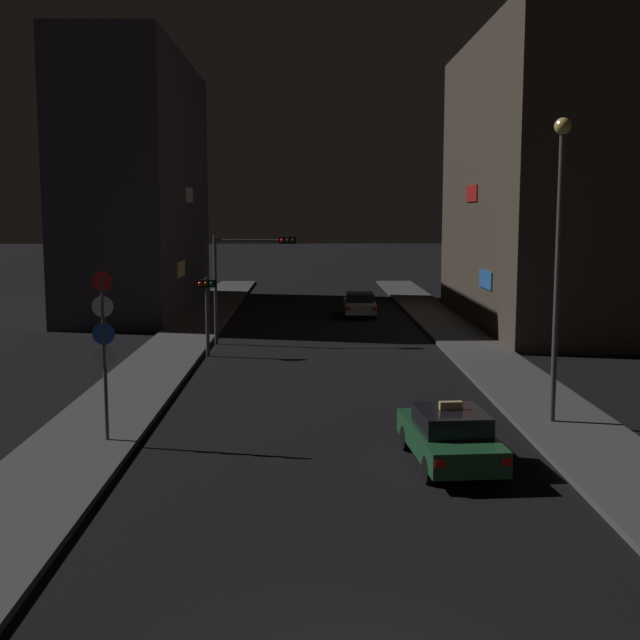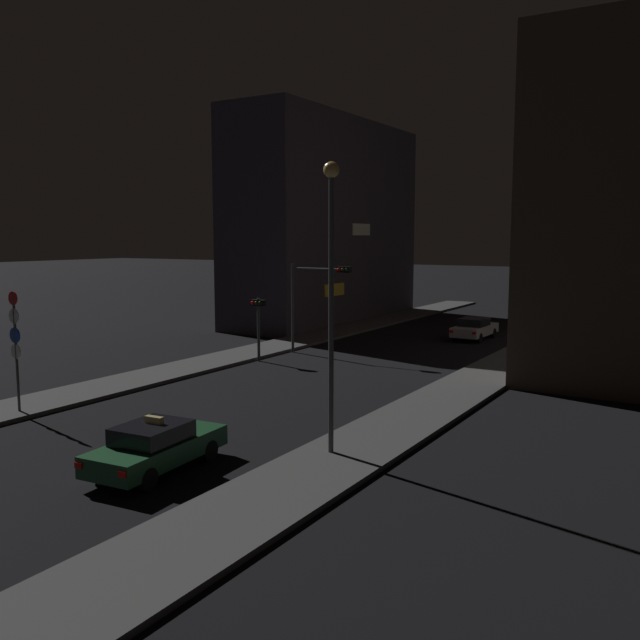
{
  "view_description": "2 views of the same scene",
  "coord_description": "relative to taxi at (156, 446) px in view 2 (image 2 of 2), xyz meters",
  "views": [
    {
      "loc": [
        -0.74,
        -10.21,
        6.24
      ],
      "look_at": [
        -0.29,
        19.52,
        2.33
      ],
      "focal_mm": 46.65,
      "sensor_mm": 36.0,
      "label": 1
    },
    {
      "loc": [
        16.46,
        -4.03,
        6.65
      ],
      "look_at": [
        1.76,
        20.34,
        3.18
      ],
      "focal_mm": 38.24,
      "sensor_mm": 36.0,
      "label": 2
    }
  ],
  "objects": [
    {
      "name": "sidewalk_right",
      "position": [
        4.04,
        20.53,
        -0.65
      ],
      "size": [
        2.98,
        64.35,
        0.16
      ],
      "primitive_type": "cube",
      "color": "#4C4C4C",
      "rests_on": "ground_plane"
    },
    {
      "name": "traffic_light_left_kerb",
      "position": [
        -7.81,
        15.58,
        1.73
      ],
      "size": [
        0.8,
        0.42,
        3.42
      ],
      "color": "#47474C",
      "rests_on": "ground_plane"
    },
    {
      "name": "building_facade_left",
      "position": [
        -14.06,
        33.47,
        7.12
      ],
      "size": [
        6.13,
        20.78,
        15.72
      ],
      "color": "#3D3842",
      "rests_on": "ground_plane"
    },
    {
      "name": "traffic_light_overhead",
      "position": [
        -6.35,
        18.92,
        2.99
      ],
      "size": [
        3.87,
        0.42,
        5.14
      ],
      "color": "#47474C",
      "rests_on": "ground_plane"
    },
    {
      "name": "sign_pole_left",
      "position": [
        -8.87,
        1.86,
        2.08
      ],
      "size": [
        0.59,
        0.1,
        4.51
      ],
      "color": "#47474C",
      "rests_on": "sidewalk_left"
    },
    {
      "name": "far_car",
      "position": [
        -0.4,
        29.26,
        -0.0
      ],
      "size": [
        1.89,
        4.48,
        1.42
      ],
      "color": "#B7B7BC",
      "rests_on": "ground_plane"
    },
    {
      "name": "street_lamp_near_block",
      "position": [
        3.63,
        3.66,
        5.0
      ],
      "size": [
        0.48,
        0.48,
        8.66
      ],
      "color": "#47474C",
      "rests_on": "sidewalk_right"
    },
    {
      "name": "taxi",
      "position": [
        0.0,
        0.0,
        0.0
      ],
      "size": [
        2.13,
        4.57,
        1.62
      ],
      "color": "#1E512D",
      "rests_on": "ground_plane"
    },
    {
      "name": "sidewalk_left",
      "position": [
        -9.55,
        20.53,
        -0.65
      ],
      "size": [
        2.98,
        64.35,
        0.16
      ],
      "primitive_type": "cube",
      "color": "#4C4C4C",
      "rests_on": "ground_plane"
    }
  ]
}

